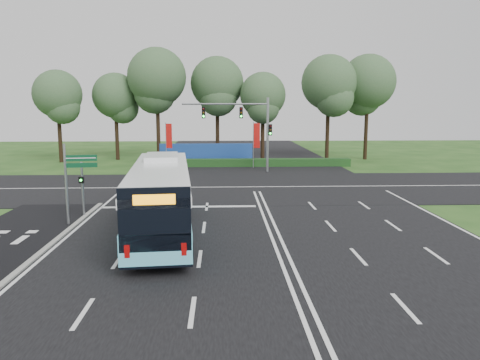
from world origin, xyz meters
The scene contains 13 objects.
ground centered at (0.00, 0.00, 0.00)m, with size 120.00×120.00×0.00m, color #204617.
road_main centered at (0.00, 0.00, 0.02)m, with size 20.00×120.00×0.04m, color black.
road_cross centered at (0.00, 12.00, 0.03)m, with size 120.00×14.00×0.05m, color black.
kerb_strip centered at (-10.10, -3.00, 0.06)m, with size 0.25×18.00×0.12m, color gray.
city_bus centered at (-5.35, -0.94, 1.84)m, with size 3.82×12.92×3.66m.
pedestrian_signal centered at (-10.20, 2.70, 1.72)m, with size 0.27×0.41×3.15m.
street_sign centered at (-10.16, 0.99, 2.69)m, with size 1.67×0.32×4.31m.
banner_flag_left centered at (-7.67, 23.58, 2.99)m, with size 0.66×0.22×4.58m.
banner_flag_mid centered at (1.09, 23.15, 3.02)m, with size 0.68×0.08×4.63m.
traffic_light_gantry centered at (0.21, 20.50, 4.66)m, with size 8.41×0.28×7.00m.
hedge centered at (0.00, 24.50, 0.40)m, with size 22.00×1.20×0.80m, color #153814.
blue_hoarding centered at (-4.00, 27.00, 1.10)m, with size 10.00×0.30×2.20m, color #1B4194.
eucalyptus_row centered at (-1.51, 30.48, 8.53)m, with size 40.53×9.09×12.71m.
Camera 1 is at (-2.39, -23.50, 6.27)m, focal length 35.00 mm.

